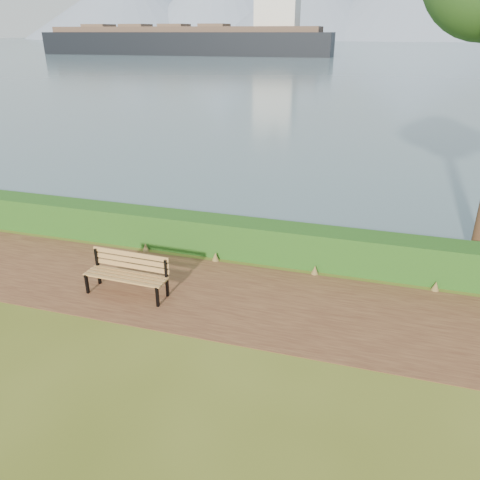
% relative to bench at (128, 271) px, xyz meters
% --- Properties ---
extents(ground, '(140.00, 140.00, 0.00)m').
position_rel_bench_xyz_m(ground, '(2.49, 0.15, -0.57)').
color(ground, '#4E5919').
rests_on(ground, ground).
extents(path, '(40.00, 3.40, 0.01)m').
position_rel_bench_xyz_m(path, '(2.49, 0.45, -0.57)').
color(path, '#50291B').
rests_on(path, ground).
extents(hedge, '(32.00, 0.85, 1.00)m').
position_rel_bench_xyz_m(hedge, '(2.49, 2.75, -0.07)').
color(hedge, '#144413').
rests_on(hedge, ground).
extents(water, '(700.00, 510.00, 0.00)m').
position_rel_bench_xyz_m(water, '(2.49, 260.15, -0.57)').
color(water, '#466171').
rests_on(water, ground).
extents(mountains, '(585.00, 190.00, 70.00)m').
position_rel_bench_xyz_m(mountains, '(-6.68, 406.20, 27.12)').
color(mountains, gray).
rests_on(mountains, ground).
extents(bench, '(2.01, 0.65, 1.00)m').
position_rel_bench_xyz_m(bench, '(0.00, 0.00, 0.00)').
color(bench, black).
rests_on(bench, ground).
extents(cargo_ship, '(77.82, 14.40, 23.53)m').
position_rel_bench_xyz_m(cargo_ship, '(-44.49, 115.63, 2.93)').
color(cargo_ship, black).
rests_on(cargo_ship, ground).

